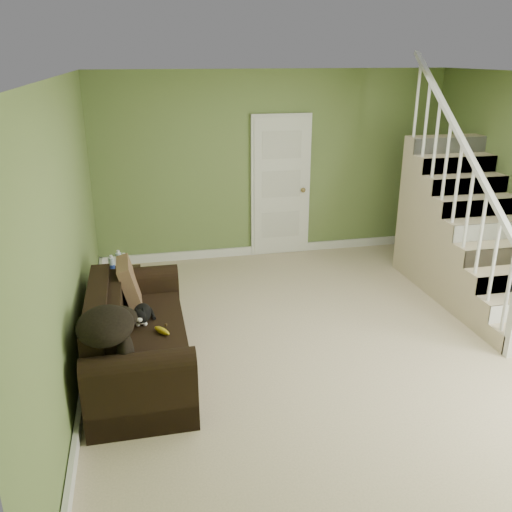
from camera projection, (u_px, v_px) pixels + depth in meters
name	position (u px, v px, depth m)	size (l,w,h in m)	color
floor	(336.00, 341.00, 5.58)	(5.00, 5.50, 0.01)	tan
ceiling	(352.00, 76.00, 4.67)	(5.00, 5.50, 0.01)	white
wall_back	(273.00, 166.00, 7.64)	(5.00, 0.04, 2.60)	olive
wall_left	(68.00, 238.00, 4.63)	(0.04, 5.50, 2.60)	olive
baseboard_back	(273.00, 249.00, 8.05)	(5.00, 0.04, 0.12)	white
baseboard_left	(87.00, 364.00, 5.07)	(0.04, 5.50, 0.12)	white
door	(281.00, 186.00, 7.72)	(0.86, 0.12, 2.02)	white
staircase	(466.00, 240.00, 6.64)	(1.00, 2.51, 2.82)	tan
sofa	(135.00, 341.00, 4.98)	(0.87, 2.00, 0.79)	black
side_table	(122.00, 294.00, 6.01)	(0.45, 0.45, 0.76)	black
cat	(142.00, 314.00, 5.03)	(0.21, 0.45, 0.22)	black
banana	(162.00, 331.00, 4.84)	(0.06, 0.20, 0.06)	gold
throw_pillow	(130.00, 284.00, 5.46)	(0.12, 0.49, 0.49)	#472C1C
throw_blanket	(105.00, 325.00, 4.17)	(0.43, 0.57, 0.24)	black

